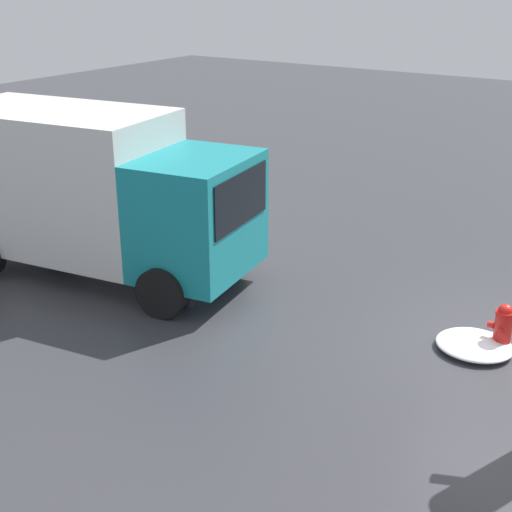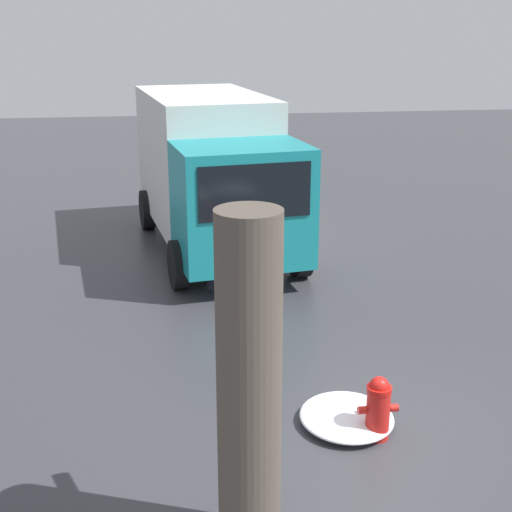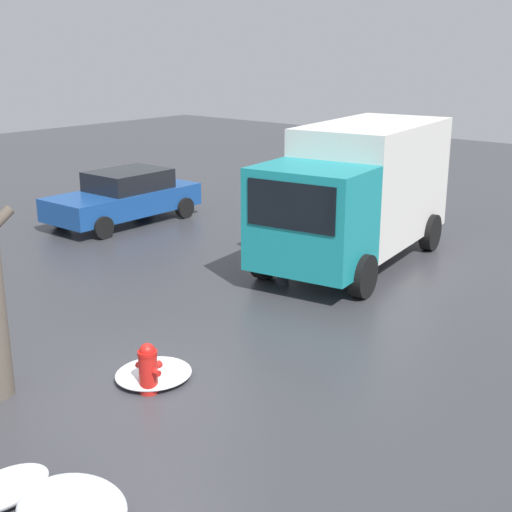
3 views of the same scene
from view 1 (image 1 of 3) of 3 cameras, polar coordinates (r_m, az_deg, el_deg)
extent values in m
plane|color=#38383D|center=(12.03, 18.94, -7.03)|extent=(60.00, 60.00, 0.00)
cylinder|color=red|center=(11.90, 19.12, -5.76)|extent=(0.28, 0.28, 0.60)
cylinder|color=red|center=(11.75, 19.31, -4.33)|extent=(0.29, 0.29, 0.06)
sphere|color=red|center=(11.74, 19.33, -4.20)|extent=(0.23, 0.23, 0.23)
cylinder|color=red|center=(11.90, 18.29, -5.25)|extent=(0.10, 0.11, 0.11)
cylinder|color=red|center=(11.70, 18.92, -5.82)|extent=(0.09, 0.10, 0.09)
cylinder|color=red|center=(12.03, 19.39, -5.10)|extent=(0.09, 0.10, 0.09)
cube|color=teal|center=(12.79, -4.70, 3.27)|extent=(2.05, 2.52, 2.12)
cube|color=black|center=(12.26, -1.18, 4.59)|extent=(0.30, 1.92, 0.93)
cube|color=silver|center=(14.43, -15.40, 5.96)|extent=(4.66, 2.90, 2.71)
cylinder|color=black|center=(14.14, -2.56, 0.61)|extent=(0.93, 0.40, 0.90)
cylinder|color=black|center=(12.32, -7.57, -2.92)|extent=(0.93, 0.40, 0.90)
cylinder|color=black|center=(16.34, -15.29, 2.82)|extent=(0.93, 0.40, 0.90)
cylinder|color=#23232D|center=(12.68, -5.50, -2.37)|extent=(0.24, 0.24, 0.78)
cylinder|color=#3F5947|center=(12.41, -5.61, 0.63)|extent=(0.36, 0.36, 0.65)
sphere|color=tan|center=(12.26, -5.69, 2.50)|extent=(0.21, 0.21, 0.21)
ellipsoid|color=white|center=(11.82, 17.06, -6.81)|extent=(1.20, 1.13, 0.19)
camera|label=2|loc=(9.33, 63.58, 3.87)|focal=50.00mm
camera|label=3|loc=(18.19, 47.72, 13.06)|focal=50.00mm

